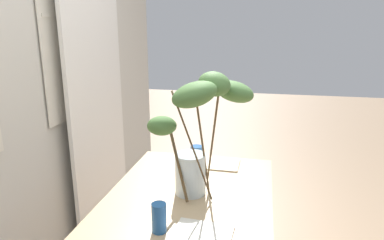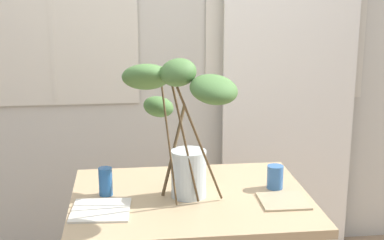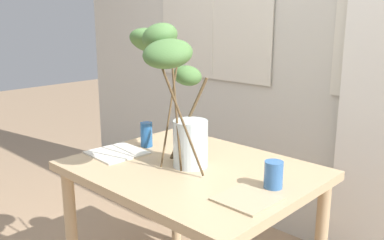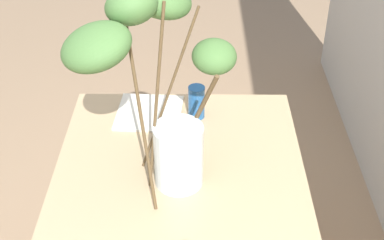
{
  "view_description": "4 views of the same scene",
  "coord_description": "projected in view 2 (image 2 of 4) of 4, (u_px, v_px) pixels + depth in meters",
  "views": [
    {
      "loc": [
        -1.68,
        -0.36,
        1.64
      ],
      "look_at": [
        0.03,
        0.0,
        1.16
      ],
      "focal_mm": 32.36,
      "sensor_mm": 36.0,
      "label": 1
    },
    {
      "loc": [
        -0.29,
        -2.44,
        1.75
      ],
      "look_at": [
        0.0,
        -0.02,
        1.13
      ],
      "focal_mm": 52.22,
      "sensor_mm": 36.0,
      "label": 2
    },
    {
      "loc": [
        1.3,
        -1.37,
        1.46
      ],
      "look_at": [
        0.01,
        -0.01,
        0.99
      ],
      "focal_mm": 39.48,
      "sensor_mm": 36.0,
      "label": 3
    },
    {
      "loc": [
        1.4,
        0.06,
        2.01
      ],
      "look_at": [
        0.02,
        0.04,
        1.04
      ],
      "focal_mm": 51.67,
      "sensor_mm": 36.0,
      "label": 4
    }
  ],
  "objects": [
    {
      "name": "vase_with_branches",
      "position": [
        180.0,
        119.0,
        2.47
      ],
      "size": [
        0.54,
        0.57,
        0.69
      ],
      "color": "silver",
      "rests_on": "dining_table"
    },
    {
      "name": "plate_square_right",
      "position": [
        283.0,
        201.0,
        2.56
      ],
      "size": [
        0.22,
        0.22,
        0.01
      ],
      "primitive_type": "cube",
      "rotation": [
        0.0,
        0.0,
        -0.02
      ],
      "color": "tan",
      "rests_on": "dining_table"
    },
    {
      "name": "curtain_sheer_side",
      "position": [
        290.0,
        85.0,
        3.48
      ],
      "size": [
        0.84,
        0.03,
        2.22
      ],
      "primitive_type": "cube",
      "color": "white",
      "rests_on": "ground"
    },
    {
      "name": "plate_square_left",
      "position": [
        101.0,
        210.0,
        2.45
      ],
      "size": [
        0.27,
        0.27,
        0.01
      ],
      "primitive_type": "cube",
      "rotation": [
        0.0,
        0.0,
        -0.07
      ],
      "color": "silver",
      "rests_on": "dining_table"
    },
    {
      "name": "dining_table",
      "position": [
        191.0,
        215.0,
        2.65
      ],
      "size": [
        1.12,
        0.87,
        0.76
      ],
      "color": "tan",
      "rests_on": "ground"
    },
    {
      "name": "drinking_glass_blue_left",
      "position": [
        106.0,
        182.0,
        2.62
      ],
      "size": [
        0.06,
        0.06,
        0.13
      ],
      "primitive_type": "cylinder",
      "color": "#235693",
      "rests_on": "dining_table"
    },
    {
      "name": "back_wall_with_windows",
      "position": [
        171.0,
        30.0,
        3.46
      ],
      "size": [
        4.41,
        0.14,
        2.86
      ],
      "color": "beige",
      "rests_on": "ground"
    },
    {
      "name": "drinking_glass_blue_right",
      "position": [
        275.0,
        177.0,
        2.71
      ],
      "size": [
        0.08,
        0.08,
        0.11
      ],
      "primitive_type": "cylinder",
      "color": "#386BAD",
      "rests_on": "dining_table"
    }
  ]
}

